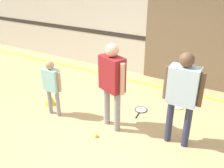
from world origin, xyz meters
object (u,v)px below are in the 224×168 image
(training_cone, at_px, (50,98))
(racket_spare_on_floor, at_px, (178,106))
(person_instructor, at_px, (112,78))
(person_student_left, at_px, (52,83))
(person_student_right, at_px, (183,91))
(racket_second_spare, at_px, (141,110))
(tennis_ball_near_instructor, at_px, (96,136))
(tennis_ball_by_spare_racket, at_px, (178,104))

(training_cone, bearing_deg, racket_spare_on_floor, 27.33)
(person_instructor, distance_m, person_student_left, 1.28)
(person_student_right, xyz_separation_m, racket_spare_on_floor, (-0.31, 1.21, -1.00))
(person_student_right, xyz_separation_m, racket_second_spare, (-0.95, 0.66, -1.00))
(person_student_left, relative_size, tennis_ball_near_instructor, 17.58)
(tennis_ball_near_instructor, xyz_separation_m, tennis_ball_by_spare_racket, (0.95, 1.80, 0.00))
(person_student_left, height_order, person_student_right, person_student_right)
(person_instructor, xyz_separation_m, racket_second_spare, (0.25, 0.79, -1.00))
(person_instructor, height_order, person_student_left, person_instructor)
(tennis_ball_near_instructor, distance_m, tennis_ball_by_spare_racket, 2.04)
(racket_second_spare, relative_size, tennis_ball_near_instructor, 7.45)
(racket_second_spare, distance_m, training_cone, 1.99)
(racket_second_spare, bearing_deg, racket_spare_on_floor, 124.96)
(person_student_right, height_order, racket_spare_on_floor, person_student_right)
(training_cone, bearing_deg, person_student_left, -35.87)
(person_student_left, bearing_deg, person_student_right, 7.02)
(racket_spare_on_floor, height_order, tennis_ball_near_instructor, tennis_ball_near_instructor)
(person_student_left, height_order, racket_second_spare, person_student_left)
(tennis_ball_by_spare_racket, bearing_deg, person_student_left, -143.14)
(person_instructor, distance_m, tennis_ball_by_spare_racket, 1.90)
(person_student_left, bearing_deg, tennis_ball_by_spare_racket, 36.15)
(person_student_left, bearing_deg, racket_second_spare, 33.11)
(person_instructor, bearing_deg, person_student_left, -149.55)
(person_student_left, bearing_deg, tennis_ball_near_instructor, -11.79)
(person_instructor, distance_m, training_cone, 1.81)
(tennis_ball_by_spare_racket, bearing_deg, tennis_ball_near_instructor, -117.90)
(racket_second_spare, height_order, tennis_ball_by_spare_racket, tennis_ball_by_spare_racket)
(person_student_right, xyz_separation_m, tennis_ball_near_instructor, (-1.28, -0.55, -0.98))
(racket_spare_on_floor, bearing_deg, training_cone, 142.04)
(person_student_left, bearing_deg, person_instructor, 8.56)
(racket_spare_on_floor, relative_size, training_cone, 1.78)
(racket_second_spare, bearing_deg, person_student_right, 49.20)
(person_instructor, bearing_deg, training_cone, -160.90)
(tennis_ball_near_instructor, xyz_separation_m, training_cone, (-1.51, 0.48, 0.11))
(person_instructor, xyz_separation_m, tennis_ball_near_instructor, (-0.09, -0.43, -0.97))
(person_instructor, bearing_deg, tennis_ball_near_instructor, -80.18)
(tennis_ball_by_spare_racket, bearing_deg, racket_second_spare, -136.74)
(person_instructor, relative_size, training_cone, 5.60)
(racket_spare_on_floor, distance_m, tennis_ball_by_spare_racket, 0.05)
(person_instructor, distance_m, person_student_right, 1.20)
(tennis_ball_near_instructor, distance_m, training_cone, 1.59)
(person_student_right, relative_size, racket_second_spare, 3.33)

